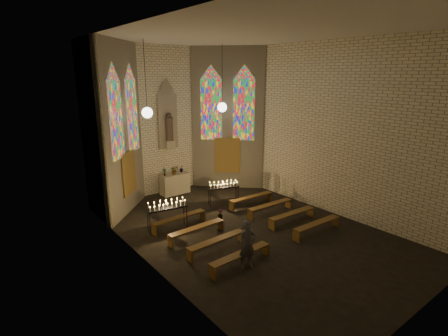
{
  "coord_description": "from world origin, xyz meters",
  "views": [
    {
      "loc": [
        -8.13,
        -8.9,
        5.7
      ],
      "look_at": [
        0.01,
        1.54,
        2.13
      ],
      "focal_mm": 28.0,
      "sensor_mm": 36.0,
      "label": 1
    }
  ],
  "objects": [
    {
      "name": "votive_stand_left",
      "position": [
        -2.35,
        1.96,
        0.97
      ],
      "size": [
        1.58,
        0.6,
        1.13
      ],
      "rotation": [
        0.0,
        0.0,
        -0.15
      ],
      "color": "black",
      "rests_on": "ground"
    },
    {
      "name": "aisle_flower_pot",
      "position": [
        -0.12,
        1.62,
        0.19
      ],
      "size": [
        0.25,
        0.25,
        0.39
      ],
      "primitive_type": "imported",
      "rotation": [
        0.0,
        0.0,
        0.18
      ],
      "color": "#4C723F",
      "rests_on": "ground"
    },
    {
      "name": "flower_vase_center",
      "position": [
        -0.05,
        5.37,
        1.22
      ],
      "size": [
        0.45,
        0.41,
        0.44
      ],
      "primitive_type": "imported",
      "rotation": [
        0.0,
        0.0,
        0.19
      ],
      "color": "#4C723F",
      "rests_on": "altar"
    },
    {
      "name": "flower_vase_left",
      "position": [
        -0.54,
        5.46,
        1.18
      ],
      "size": [
        0.19,
        0.13,
        0.36
      ],
      "primitive_type": "imported",
      "rotation": [
        0.0,
        0.0,
        0.0
      ],
      "color": "#4C723F",
      "rests_on": "altar"
    },
    {
      "name": "pew_right_0",
      "position": [
        1.85,
        1.94,
        0.35
      ],
      "size": [
        2.25,
        0.38,
        0.43
      ],
      "rotation": [
        0.0,
        0.0,
        -0.03
      ],
      "color": "brown",
      "rests_on": "ground"
    },
    {
      "name": "votive_stand_right",
      "position": [
        0.95,
        2.79,
        0.89
      ],
      "size": [
        1.45,
        0.75,
        1.04
      ],
      "rotation": [
        0.0,
        0.0,
        -0.31
      ],
      "color": "black",
      "rests_on": "ground"
    },
    {
      "name": "pew_right_1",
      "position": [
        1.85,
        0.74,
        0.35
      ],
      "size": [
        2.25,
        0.38,
        0.43
      ],
      "rotation": [
        0.0,
        0.0,
        -0.03
      ],
      "color": "brown",
      "rests_on": "ground"
    },
    {
      "name": "flower_vase_right",
      "position": [
        0.46,
        5.53,
        1.19
      ],
      "size": [
        0.26,
        0.23,
        0.39
      ],
      "primitive_type": "imported",
      "rotation": [
        0.0,
        0.0,
        0.33
      ],
      "color": "#4C723F",
      "rests_on": "altar"
    },
    {
      "name": "altar",
      "position": [
        0.0,
        5.45,
        0.5
      ],
      "size": [
        1.4,
        0.6,
        1.0
      ],
      "primitive_type": "cube",
      "color": "beige",
      "rests_on": "ground"
    },
    {
      "name": "pew_left_2",
      "position": [
        -1.85,
        -0.46,
        0.35
      ],
      "size": [
        2.25,
        0.38,
        0.43
      ],
      "rotation": [
        0.0,
        0.0,
        0.03
      ],
      "color": "brown",
      "rests_on": "ground"
    },
    {
      "name": "pew_left_1",
      "position": [
        -1.85,
        0.74,
        0.35
      ],
      "size": [
        2.25,
        0.38,
        0.43
      ],
      "rotation": [
        0.0,
        0.0,
        0.03
      ],
      "color": "brown",
      "rests_on": "ground"
    },
    {
      "name": "pew_left_0",
      "position": [
        -1.85,
        1.94,
        0.35
      ],
      "size": [
        2.25,
        0.38,
        0.43
      ],
      "rotation": [
        0.0,
        0.0,
        0.03
      ],
      "color": "brown",
      "rests_on": "ground"
    },
    {
      "name": "pew_right_2",
      "position": [
        1.85,
        -0.46,
        0.35
      ],
      "size": [
        2.25,
        0.38,
        0.43
      ],
      "rotation": [
        0.0,
        0.0,
        -0.03
      ],
      "color": "brown",
      "rests_on": "ground"
    },
    {
      "name": "room",
      "position": [
        -0.0,
        3.37,
        3.72
      ],
      "size": [
        8.22,
        12.43,
        7.0
      ],
      "color": "#F4EDCC",
      "rests_on": "ground"
    },
    {
      "name": "visitor",
      "position": [
        -1.75,
        -1.85,
        0.76
      ],
      "size": [
        0.61,
        0.45,
        1.52
      ],
      "primitive_type": "imported",
      "rotation": [
        0.0,
        0.0,
        -0.17
      ],
      "color": "#45444E",
      "rests_on": "ground"
    },
    {
      "name": "pew_left_3",
      "position": [
        -1.85,
        -1.66,
        0.35
      ],
      "size": [
        2.25,
        0.38,
        0.43
      ],
      "rotation": [
        0.0,
        0.0,
        0.03
      ],
      "color": "brown",
      "rests_on": "ground"
    },
    {
      "name": "floor",
      "position": [
        0.0,
        0.0,
        0.0
      ],
      "size": [
        12.0,
        12.0,
        0.0
      ],
      "primitive_type": "plane",
      "color": "black",
      "rests_on": "ground"
    },
    {
      "name": "pew_right_3",
      "position": [
        1.85,
        -1.66,
        0.35
      ],
      "size": [
        2.25,
        0.38,
        0.43
      ],
      "rotation": [
        0.0,
        0.0,
        -0.03
      ],
      "color": "brown",
      "rests_on": "ground"
    }
  ]
}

